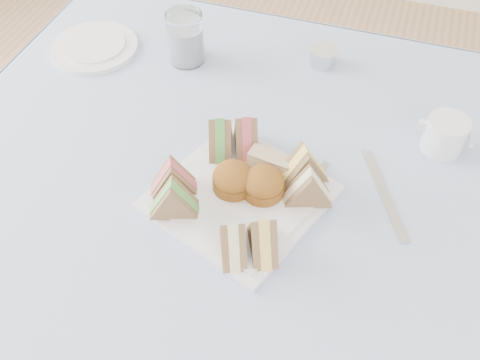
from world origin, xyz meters
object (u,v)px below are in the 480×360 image
(serving_plate, at_px, (240,197))
(water_glass, at_px, (185,38))
(creamer_jug, at_px, (445,135))
(table, at_px, (213,275))

(serving_plate, height_order, water_glass, water_glass)
(serving_plate, xyz_separation_m, water_glass, (-0.23, 0.33, 0.05))
(serving_plate, distance_m, water_glass, 0.41)
(water_glass, relative_size, creamer_jug, 1.50)
(water_glass, bearing_deg, creamer_jug, -10.40)
(table, height_order, creamer_jug, creamer_jug)
(table, bearing_deg, water_glass, 117.62)
(serving_plate, distance_m, creamer_jug, 0.39)
(water_glass, bearing_deg, table, -62.38)
(serving_plate, relative_size, creamer_jug, 3.43)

